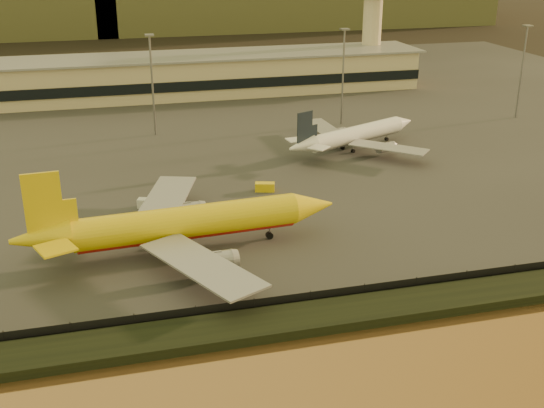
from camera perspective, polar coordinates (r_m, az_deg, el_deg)
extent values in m
plane|color=black|center=(106.43, 0.03, -5.35)|extent=(900.00, 900.00, 0.00)
cube|color=black|center=(91.83, 2.78, -9.61)|extent=(320.00, 7.00, 1.40)
cube|color=#2D2D2D|center=(194.32, -7.20, 7.12)|extent=(320.00, 220.00, 0.20)
cube|color=black|center=(94.81, 2.06, -8.09)|extent=(300.00, 0.05, 2.20)
cube|color=#C4B088|center=(222.06, -8.38, 10.49)|extent=(160.00, 22.00, 12.00)
cube|color=black|center=(211.35, -7.99, 9.67)|extent=(160.00, 0.60, 3.00)
cube|color=gray|center=(220.95, -8.47, 12.10)|extent=(164.00, 24.00, 0.60)
cylinder|color=#C4B088|center=(244.06, 8.32, 13.64)|extent=(6.40, 6.40, 30.00)
cylinder|color=slate|center=(175.91, -9.97, 9.65)|extent=(0.50, 0.50, 25.00)
cube|color=slate|center=(173.79, -10.24, 13.75)|extent=(2.20, 2.20, 0.40)
cylinder|color=slate|center=(184.90, 5.95, 10.43)|extent=(0.50, 0.50, 25.00)
cube|color=slate|center=(182.88, 6.11, 14.34)|extent=(2.20, 2.20, 0.40)
cylinder|color=slate|center=(202.76, 20.15, 10.24)|extent=(0.50, 0.50, 25.00)
cube|color=slate|center=(200.92, 20.62, 13.78)|extent=(2.20, 2.20, 0.40)
cylinder|color=#E1BE0B|center=(110.59, -7.04, -1.48)|extent=(36.49, 7.65, 5.23)
cylinder|color=red|center=(110.95, -7.02, -1.92)|extent=(35.41, 6.44, 4.08)
cone|color=#E1BE0B|center=(116.35, 3.43, -0.15)|extent=(7.38, 5.69, 5.23)
cone|color=#E1BE0B|center=(108.77, -18.79, -2.72)|extent=(9.39, 5.83, 5.23)
cube|color=#E1BE0B|center=(106.61, -18.62, 0.16)|extent=(5.55, 0.79, 9.16)
cube|color=#E1BE0B|center=(113.41, -17.86, -1.38)|extent=(6.09, 6.05, 0.31)
cube|color=#E1BE0B|center=(103.78, -17.66, -3.53)|extent=(6.52, 6.49, 0.31)
cube|color=gray|center=(123.50, -8.83, 0.48)|extent=(13.75, 23.71, 0.31)
cylinder|color=gray|center=(121.32, -7.33, -0.56)|extent=(6.22, 3.28, 2.88)
cube|color=gray|center=(98.39, -5.89, -5.08)|extent=(16.21, 23.45, 0.31)
cylinder|color=gray|center=(102.49, -4.91, -4.79)|extent=(6.22, 3.28, 2.88)
cylinder|color=black|center=(115.57, -0.22, -2.64)|extent=(1.21, 0.99, 1.15)
cylinder|color=slate|center=(115.32, -0.22, -2.37)|extent=(0.20, 0.20, 2.35)
cylinder|color=black|center=(109.69, -8.61, -4.30)|extent=(1.21, 0.99, 1.15)
cylinder|color=slate|center=(109.43, -8.62, -4.01)|extent=(0.20, 0.20, 2.35)
cylinder|color=black|center=(113.90, -9.04, -3.31)|extent=(1.21, 0.99, 1.15)
cylinder|color=slate|center=(113.65, -9.06, -3.03)|extent=(0.20, 0.20, 2.35)
cylinder|color=white|center=(164.78, 7.12, 5.85)|extent=(27.25, 15.22, 3.91)
cylinder|color=gray|center=(164.97, 7.11, 5.62)|extent=(26.18, 14.11, 3.05)
cone|color=white|center=(176.96, 10.94, 6.73)|extent=(6.60, 5.83, 3.91)
cone|color=white|center=(152.90, 2.52, 4.87)|extent=(8.03, 6.48, 3.91)
cube|color=black|center=(152.22, 2.77, 6.47)|extent=(4.05, 2.07, 6.84)
cube|color=white|center=(156.62, 2.00, 5.39)|extent=(4.30, 4.13, 0.23)
cube|color=white|center=(151.08, 3.95, 4.74)|extent=(5.39, 5.38, 0.23)
cube|color=gray|center=(171.75, 4.34, 6.37)|extent=(6.23, 17.82, 0.23)
cylinder|color=gray|center=(171.52, 5.42, 5.94)|extent=(5.16, 3.90, 2.15)
cube|color=gray|center=(157.50, 9.73, 4.70)|extent=(16.53, 16.09, 0.23)
cylinder|color=gray|center=(160.88, 9.46, 4.68)|extent=(5.16, 3.90, 2.15)
cylinder|color=black|center=(173.35, 9.56, 5.38)|extent=(1.07, 0.98, 0.86)
cylinder|color=slate|center=(173.23, 9.57, 5.52)|extent=(0.21, 0.21, 1.76)
cylinder|color=black|center=(162.50, 6.79, 4.43)|extent=(1.07, 0.98, 0.86)
cylinder|color=slate|center=(162.37, 6.80, 4.59)|extent=(0.21, 0.21, 1.76)
cylinder|color=black|center=(164.85, 5.92, 4.72)|extent=(1.07, 0.98, 0.86)
cylinder|color=slate|center=(164.72, 5.92, 4.87)|extent=(0.21, 0.21, 1.76)
cube|color=#E1BE0B|center=(136.72, -0.60, 1.44)|extent=(4.21, 2.77, 1.74)
cube|color=white|center=(130.55, -10.32, 0.07)|extent=(4.21, 2.94, 1.73)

